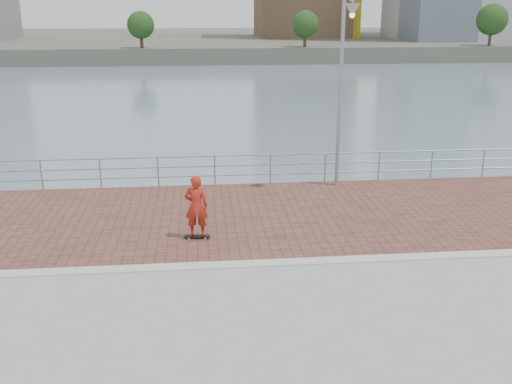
{
  "coord_description": "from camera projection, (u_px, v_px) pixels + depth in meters",
  "views": [
    {
      "loc": [
        -1.49,
        -13.12,
        6.2
      ],
      "look_at": [
        0.0,
        2.0,
        1.3
      ],
      "focal_mm": 40.0,
      "sensor_mm": 36.0,
      "label": 1
    }
  ],
  "objects": [
    {
      "name": "skateboarder",
      "position": [
        196.0,
        206.0,
        15.79
      ],
      "size": [
        0.66,
        0.45,
        1.76
      ],
      "primitive_type": "imported",
      "rotation": [
        0.0,
        0.0,
        3.1
      ],
      "color": "#AA2316",
      "rests_on": "skateboard"
    },
    {
      "name": "curb",
      "position": [
        264.0,
        264.0,
        14.46
      ],
      "size": [
        40.0,
        0.4,
        0.06
      ],
      "primitive_type": "cube",
      "color": "#B7B5AD",
      "rests_on": "seawall"
    },
    {
      "name": "guardrail",
      "position": [
        243.0,
        166.0,
        20.89
      ],
      "size": [
        39.06,
        0.06,
        1.13
      ],
      "color": "#8C9EA8",
      "rests_on": "brick_lane"
    },
    {
      "name": "brick_lane",
      "position": [
        251.0,
        216.0,
        17.88
      ],
      "size": [
        40.0,
        6.8,
        0.02
      ],
      "primitive_type": "cube",
      "color": "brown",
      "rests_on": "seawall"
    },
    {
      "name": "shoreline_trees",
      "position": [
        200.0,
        21.0,
        85.95
      ],
      "size": [
        144.71,
        5.18,
        6.91
      ],
      "color": "#473323",
      "rests_on": "far_shore"
    },
    {
      "name": "far_shore",
      "position": [
        205.0,
        40.0,
        130.73
      ],
      "size": [
        320.0,
        95.0,
        2.5
      ],
      "primitive_type": "cube",
      "color": "#4C5142",
      "rests_on": "ground"
    },
    {
      "name": "street_lamp",
      "position": [
        345.0,
        54.0,
        19.02
      ],
      "size": [
        0.49,
        1.42,
        6.71
      ],
      "color": "gray",
      "rests_on": "brick_lane"
    },
    {
      "name": "water",
      "position": [
        263.0,
        333.0,
        15.09
      ],
      "size": [
        400.0,
        400.0,
        0.0
      ],
      "primitive_type": "plane",
      "color": "slate",
      "rests_on": "ground"
    },
    {
      "name": "skateboard",
      "position": [
        197.0,
        236.0,
        16.06
      ],
      "size": [
        0.73,
        0.22,
        0.08
      ],
      "rotation": [
        0.0,
        0.0,
        -0.04
      ],
      "color": "black",
      "rests_on": "brick_lane"
    }
  ]
}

